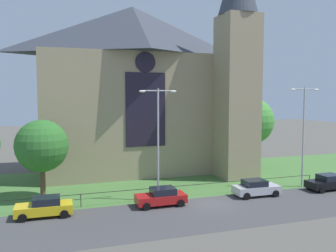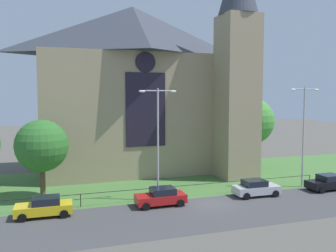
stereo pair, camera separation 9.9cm
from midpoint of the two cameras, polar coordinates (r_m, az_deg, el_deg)
name	(u,v)px [view 2 (the right image)]	position (r m, az deg, el deg)	size (l,w,h in m)	color
ground	(173,178)	(40.52, 0.80, -8.30)	(160.00, 160.00, 0.00)	#56544C
road_asphalt	(221,211)	(29.83, 8.50, -13.21)	(120.00, 8.00, 0.01)	#424244
grass_verge	(179,182)	(38.68, 1.77, -8.94)	(120.00, 20.00, 0.01)	#477538
church_building	(141,87)	(44.37, -4.32, 6.20)	(23.20, 16.20, 26.00)	tan
iron_railing	(168,188)	(32.46, 0.12, -9.88)	(30.57, 0.07, 1.13)	black
tree_left_near	(42,146)	(33.63, -19.36, -3.01)	(4.64, 4.64, 7.13)	brown
tree_right_far	(250,121)	(46.49, 13.03, 0.74)	(5.94, 5.94, 9.00)	brown
streetlamp_near	(158,132)	(31.16, -1.52, -0.89)	(3.37, 0.26, 9.84)	#B2B2B7
streetlamp_far	(304,126)	(38.36, 20.82, 0.06)	(3.37, 0.26, 10.06)	#B2B2B7
parked_car_yellow	(44,207)	(29.63, -18.96, -12.05)	(4.23, 2.09, 1.51)	gold
parked_car_red	(161,197)	(30.71, -1.03, -11.18)	(4.20, 2.02, 1.51)	#B21919
parked_car_silver	(256,188)	(34.45, 13.85, -9.54)	(4.25, 2.12, 1.51)	#B7B7BC
parked_car_black	(328,182)	(38.87, 24.14, -8.18)	(4.24, 2.10, 1.51)	black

